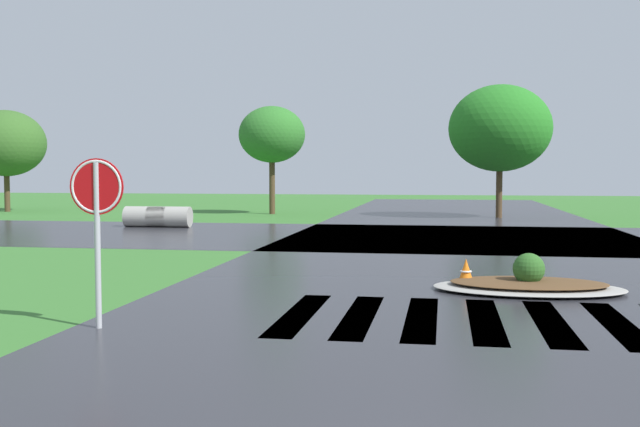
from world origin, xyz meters
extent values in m
cube|color=#2B2B30|center=(0.00, 10.00, 0.00)|extent=(11.17, 80.00, 0.01)
cube|color=#2B2B30|center=(0.00, 19.15, 0.00)|extent=(90.00, 10.05, 0.01)
cube|color=white|center=(-2.70, 5.92, 0.00)|extent=(0.45, 3.35, 0.01)
cube|color=white|center=(-1.80, 5.92, 0.00)|extent=(0.45, 3.35, 0.01)
cube|color=white|center=(-0.90, 5.92, 0.00)|extent=(0.45, 3.35, 0.01)
cube|color=white|center=(0.00, 5.92, 0.00)|extent=(0.45, 3.35, 0.01)
cube|color=white|center=(0.90, 5.92, 0.00)|extent=(0.45, 3.35, 0.01)
cube|color=white|center=(1.80, 5.92, 0.00)|extent=(0.45, 3.35, 0.01)
cylinder|color=#B2B5BA|center=(-5.19, 4.49, 1.12)|extent=(0.08, 0.08, 2.25)
cylinder|color=red|center=(-5.19, 4.49, 1.92)|extent=(0.76, 0.03, 0.76)
torus|color=white|center=(-5.19, 4.49, 1.92)|extent=(0.73, 0.05, 0.73)
ellipsoid|color=#9E9B93|center=(0.90, 8.64, 0.06)|extent=(3.34, 1.95, 0.12)
ellipsoid|color=brown|center=(0.90, 8.64, 0.15)|extent=(2.74, 1.60, 0.10)
sphere|color=#2D6023|center=(0.90, 8.64, 0.40)|extent=(0.56, 0.56, 0.56)
cylinder|color=#9E9B93|center=(-11.66, 21.68, 0.39)|extent=(1.62, 0.82, 0.78)
cylinder|color=#9E9B93|center=(-10.76, 21.70, 0.39)|extent=(1.62, 0.82, 0.78)
cone|color=orange|center=(-0.18, 8.95, 0.26)|extent=(0.34, 0.34, 0.52)
torus|color=white|center=(-0.18, 8.95, 0.29)|extent=(0.21, 0.21, 0.04)
cube|color=orange|center=(-0.18, 8.95, 0.01)|extent=(0.36, 0.36, 0.03)
cylinder|color=#4C3823|center=(-22.83, 30.34, 1.06)|extent=(0.28, 0.28, 2.12)
ellipsoid|color=#356225|center=(-22.83, 30.34, 3.52)|extent=(4.00, 4.00, 3.40)
cylinder|color=#4C3823|center=(-8.87, 30.56, 1.37)|extent=(0.28, 0.28, 2.74)
ellipsoid|color=#2F7328|center=(-8.87, 30.56, 3.87)|extent=(3.23, 3.23, 2.74)
cylinder|color=#4C3823|center=(1.85, 29.46, 1.21)|extent=(0.28, 0.28, 2.42)
ellipsoid|color=#267822|center=(1.85, 29.46, 4.01)|extent=(4.57, 4.57, 3.88)
camera|label=1|loc=(-0.59, -4.87, 2.14)|focal=41.86mm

